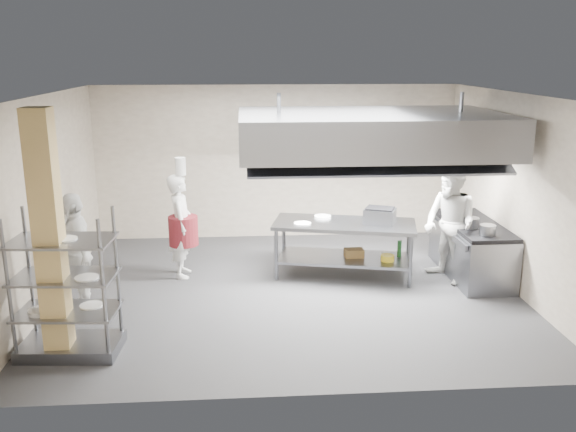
{
  "coord_description": "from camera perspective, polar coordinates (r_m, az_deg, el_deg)",
  "views": [
    {
      "loc": [
        -0.64,
        -8.81,
        3.56
      ],
      "look_at": [
        0.02,
        0.2,
        1.15
      ],
      "focal_mm": 38.0,
      "sensor_mm": 36.0,
      "label": 1
    }
  ],
  "objects": [
    {
      "name": "exhaust_hood",
      "position": [
        9.48,
        7.7,
        7.76
      ],
      "size": [
        4.0,
        2.5,
        0.6
      ],
      "primitive_type": "cube",
      "color": "gray",
      "rests_on": "ceiling"
    },
    {
      "name": "stockpot",
      "position": [
        10.04,
        16.78,
        -0.61
      ],
      "size": [
        0.24,
        0.24,
        0.17
      ],
      "primitive_type": "cylinder",
      "color": "gray",
      "rests_on": "range_top"
    },
    {
      "name": "range_top",
      "position": [
        10.38,
        16.95,
        -0.76
      ],
      "size": [
        0.78,
        1.96,
        0.06
      ],
      "primitive_type": "cube",
      "color": "black",
      "rests_on": "cooking_range"
    },
    {
      "name": "wall_left",
      "position": [
        9.49,
        -21.64,
        1.31
      ],
      "size": [
        0.0,
        6.0,
        6.0
      ],
      "primitive_type": "plane",
      "rotation": [
        1.57,
        0.0,
        1.57
      ],
      "color": "gray",
      "rests_on": "ground"
    },
    {
      "name": "cooking_range",
      "position": [
        10.51,
        16.77,
        -3.13
      ],
      "size": [
        0.8,
        2.0,
        0.84
      ],
      "primitive_type": "cube",
      "color": "gray",
      "rests_on": "floor"
    },
    {
      "name": "chef_head",
      "position": [
        10.06,
        -9.96,
        -0.91
      ],
      "size": [
        0.44,
        0.64,
        1.71
      ],
      "primitive_type": "imported",
      "rotation": [
        0.0,
        0.0,
        1.61
      ],
      "color": "silver",
      "rests_on": "floor"
    },
    {
      "name": "island_worktop",
      "position": [
        9.95,
        5.3,
        -0.77
      ],
      "size": [
        2.44,
        1.44,
        0.06
      ],
      "primitive_type": "cube",
      "rotation": [
        0.0,
        0.0,
        -0.22
      ],
      "color": "gray",
      "rests_on": "island"
    },
    {
      "name": "wall_shelf",
      "position": [
        12.08,
        7.53,
        4.97
      ],
      "size": [
        1.5,
        0.28,
        0.04
      ],
      "primitive_type": "cube",
      "color": "gray",
      "rests_on": "wall_back"
    },
    {
      "name": "chef_plating",
      "position": [
        9.03,
        -19.19,
        -3.31
      ],
      "size": [
        0.85,
        1.09,
        1.73
      ],
      "primitive_type": "imported",
      "rotation": [
        0.0,
        0.0,
        -1.09
      ],
      "color": "white",
      "rests_on": "floor"
    },
    {
      "name": "wicker_basket",
      "position": [
        10.12,
        6.19,
        -3.45
      ],
      "size": [
        0.32,
        0.23,
        0.13
      ],
      "primitive_type": "cube",
      "rotation": [
        0.0,
        0.0,
        0.05
      ],
      "color": "olive",
      "rests_on": "island_undershelf"
    },
    {
      "name": "column",
      "position": [
        7.56,
        -21.44,
        -1.96
      ],
      "size": [
        0.3,
        0.3,
        3.0
      ],
      "primitive_type": "cube",
      "color": "#DCBA71",
      "rests_on": "floor"
    },
    {
      "name": "island",
      "position": [
        10.07,
        5.24,
        -3.1
      ],
      "size": [
        2.44,
        1.44,
        0.91
      ],
      "primitive_type": null,
      "rotation": [
        0.0,
        0.0,
        -0.22
      ],
      "color": "slate",
      "rests_on": "floor"
    },
    {
      "name": "wall_back",
      "position": [
        12.01,
        -1.1,
        5.03
      ],
      "size": [
        7.0,
        0.0,
        7.0
      ],
      "primitive_type": "plane",
      "rotation": [
        1.57,
        0.0,
        0.0
      ],
      "color": "gray",
      "rests_on": "ground"
    },
    {
      "name": "wall_right",
      "position": [
        9.95,
        20.5,
        2.02
      ],
      "size": [
        0.0,
        6.0,
        6.0
      ],
      "primitive_type": "plane",
      "rotation": [
        1.57,
        0.0,
        -1.57
      ],
      "color": "gray",
      "rests_on": "ground"
    },
    {
      "name": "plate_stack",
      "position": [
        7.92,
        -19.9,
        -8.19
      ],
      "size": [
        0.28,
        0.28,
        0.05
      ],
      "primitive_type": "cylinder",
      "color": "white",
      "rests_on": "pass_rack"
    },
    {
      "name": "island_undershelf",
      "position": [
        10.12,
        5.22,
        -3.93
      ],
      "size": [
        2.24,
        1.3,
        0.04
      ],
      "primitive_type": "cube",
      "rotation": [
        0.0,
        0.0,
        -0.22
      ],
      "color": "slate",
      "rests_on": "island"
    },
    {
      "name": "griddle",
      "position": [
        9.94,
        8.58,
        -0.01
      ],
      "size": [
        0.59,
        0.53,
        0.23
      ],
      "primitive_type": "cube",
      "rotation": [
        0.0,
        0.0,
        -0.4
      ],
      "color": "slate",
      "rests_on": "island_worktop"
    },
    {
      "name": "floor",
      "position": [
        9.52,
        -0.05,
        -7.03
      ],
      "size": [
        7.0,
        7.0,
        0.0
      ],
      "primitive_type": "plane",
      "color": "#272729",
      "rests_on": "ground"
    },
    {
      "name": "hood_strip_a",
      "position": [
        9.39,
        2.21,
        5.84
      ],
      "size": [
        1.6,
        0.12,
        0.04
      ],
      "primitive_type": "cube",
      "color": "white",
      "rests_on": "exhaust_hood"
    },
    {
      "name": "chef_line",
      "position": [
        9.98,
        14.9,
        -0.74
      ],
      "size": [
        1.01,
        1.13,
        1.91
      ],
      "primitive_type": "imported",
      "rotation": [
        0.0,
        0.0,
        -1.19
      ],
      "color": "silver",
      "rests_on": "floor"
    },
    {
      "name": "ceiling",
      "position": [
        8.85,
        -0.06,
        11.29
      ],
      "size": [
        7.0,
        7.0,
        0.0
      ],
      "primitive_type": "plane",
      "rotation": [
        3.14,
        0.0,
        0.0
      ],
      "color": "silver",
      "rests_on": "wall_back"
    },
    {
      "name": "pass_rack",
      "position": [
        7.81,
        -20.11,
        -6.02
      ],
      "size": [
        1.23,
        0.77,
        1.78
      ],
      "primitive_type": null,
      "rotation": [
        0.0,
        0.0,
        -0.07
      ],
      "color": "gray",
      "rests_on": "floor"
    },
    {
      "name": "hood_strip_b",
      "position": [
        9.75,
        12.84,
        5.82
      ],
      "size": [
        1.6,
        0.12,
        0.04
      ],
      "primitive_type": "cube",
      "color": "white",
      "rests_on": "exhaust_hood"
    }
  ]
}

